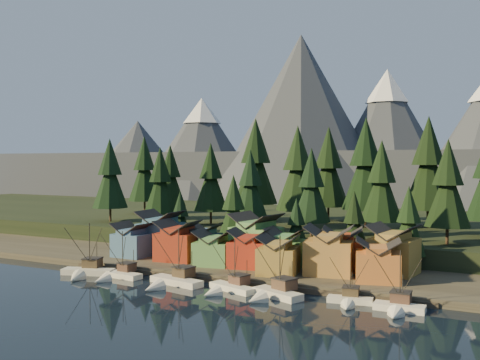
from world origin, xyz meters
The scene contains 44 objects.
ground centered at (0.00, 0.00, 0.00)m, with size 500.00×500.00×0.00m, color black.
shore_strip centered at (0.00, 40.00, 0.75)m, with size 400.00×50.00×1.50m, color #332F25.
hillside centered at (0.00, 90.00, 3.00)m, with size 420.00×100.00×6.00m, color black.
dock centered at (0.00, 16.50, 0.50)m, with size 80.00×4.00×1.00m, color #3F382D.
mountain_ridge centered at (-4.20, 213.59, 26.06)m, with size 560.00×190.00×90.00m.
boat_0 centered at (-31.99, 8.22, 2.29)m, with size 12.25×12.74×12.60m.
boat_1 centered at (-24.22, 9.18, 2.00)m, with size 10.66×11.42×11.03m.
boat_2 centered at (-9.98, 8.81, 2.24)m, with size 12.64×13.39×12.59m.
boat_3 centered at (2.57, 9.36, 2.01)m, with size 10.86×11.27×11.11m.
boat_4 centered at (12.20, 8.71, 2.48)m, with size 10.85×11.45×12.70m.
boat_5 centered at (25.67, 11.07, 1.91)m, with size 8.38×8.91×9.83m.
boat_6 centered at (34.27, 9.70, 2.26)m, with size 8.56×9.32×11.22m.
house_front_0 centered at (-32.44, 25.21, 5.86)m, with size 8.44×7.99×8.29m.
house_front_1 centered at (-19.58, 25.89, 6.47)m, with size 9.84×9.51×9.46m.
house_front_2 centered at (-9.15, 24.65, 5.62)m, with size 9.18×9.23×7.83m.
house_front_3 centered at (-0.98, 25.89, 5.92)m, with size 9.57×9.26×8.42m.
house_front_4 centered at (7.70, 22.09, 5.73)m, with size 9.06×9.58×8.05m.
house_front_5 centered at (17.20, 26.62, 6.81)m, with size 10.91×10.18×10.11m.
house_front_6 centered at (27.71, 24.48, 5.90)m, with size 10.01×9.67×8.38m.
house_back_0 centered at (-29.05, 32.30, 7.17)m, with size 10.46×10.09×10.79m.
house_back_1 centered at (-15.46, 30.88, 5.84)m, with size 8.01×8.09×8.26m.
house_back_2 centered at (-3.32, 34.98, 7.30)m, with size 12.01×11.33×11.05m.
house_back_3 centered at (5.88, 30.71, 5.97)m, with size 8.81×7.95×8.50m.
house_back_4 centered at (18.51, 32.20, 6.33)m, with size 10.14×9.90×9.19m.
house_back_5 centered at (29.07, 33.17, 6.88)m, with size 10.36×10.45×10.24m.
tree_hill_0 centered at (-62.00, 52.00, 20.38)m, with size 11.30×11.30×26.31m.
tree_hill_1 centered at (-50.00, 68.00, 19.40)m, with size 10.53×10.53×24.52m.
tree_hill_2 centered at (-40.00, 48.00, 18.70)m, with size 9.98×9.98×23.24m.
tree_hill_3 centered at (-30.00, 60.00, 19.46)m, with size 10.57×10.57×24.62m.
tree_hill_4 centered at (-22.00, 75.00, 23.95)m, with size 14.09×14.09×32.83m.
tree_hill_5 centered at (-12.00, 50.00, 18.16)m, with size 9.55×9.55×22.25m.
tree_hill_6 centered at (-4.00, 65.00, 22.06)m, with size 12.61×12.61×29.37m.
tree_hill_7 centered at (6.00, 48.00, 18.23)m, with size 9.61×9.61×22.38m.
tree_hill_8 centered at (14.00, 72.00, 23.28)m, with size 13.56×13.56×31.59m.
tree_hill_9 centered at (22.00, 55.00, 19.34)m, with size 10.47×10.47×24.40m.
tree_hill_10 centered at (30.00, 80.00, 23.52)m, with size 13.75×13.75×32.04m.
tree_hill_11 centered at (38.00, 50.00, 19.22)m, with size 10.38×10.38×24.18m.
tree_hill_15 centered at (0.00, 82.00, 22.38)m, with size 12.86×12.86×29.95m.
tree_hill_16 centered at (-68.00, 78.00, 21.40)m, with size 12.09×12.09×28.17m.
tree_shore_0 centered at (-28.00, 40.00, 10.09)m, with size 6.75×6.75×15.73m.
tree_shore_1 centered at (-12.00, 40.00, 12.49)m, with size 8.64×8.64×20.12m.
tree_shore_2 centered at (5.00, 40.00, 9.58)m, with size 6.36×6.36×14.81m.
tree_shore_3 centered at (19.00, 40.00, 10.68)m, with size 7.21×7.21×16.80m.
tree_shore_4 centered at (31.00, 40.00, 11.45)m, with size 7.82×7.82×18.21m.
Camera 1 is at (49.85, -80.32, 24.98)m, focal length 40.00 mm.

